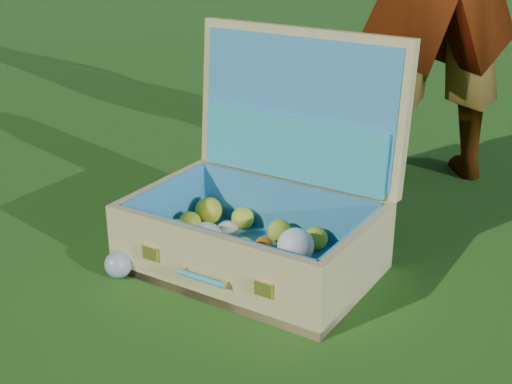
% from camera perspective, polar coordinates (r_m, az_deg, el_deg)
% --- Properties ---
extents(ground, '(60.00, 60.00, 0.00)m').
position_cam_1_polar(ground, '(1.81, 2.04, -7.71)').
color(ground, '#215114').
rests_on(ground, ground).
extents(stray_ball, '(0.07, 0.07, 0.07)m').
position_cam_1_polar(stray_ball, '(1.88, -10.95, -5.70)').
color(stray_ball, '#468DB7').
rests_on(stray_ball, ground).
extents(suitcase, '(0.76, 0.70, 0.60)m').
position_cam_1_polar(suitcase, '(1.88, 0.94, -0.65)').
color(suitcase, tan).
rests_on(suitcase, ground).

